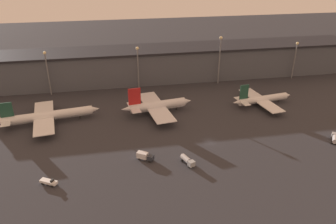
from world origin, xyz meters
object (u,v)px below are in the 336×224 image
(airplane_0, at_px, (47,116))
(airplane_2, at_px, (262,99))
(service_vehicle_4, at_px, (335,138))
(service_vehicle_0, at_px, (145,156))
(service_vehicle_3, at_px, (188,160))
(service_vehicle_1, at_px, (49,182))
(airplane_1, at_px, (157,106))

(airplane_0, distance_m, airplane_2, 108.65)
(airplane_0, distance_m, service_vehicle_4, 129.23)
(service_vehicle_0, relative_size, service_vehicle_3, 0.94)
(service_vehicle_1, xyz_separation_m, service_vehicle_4, (115.90, 8.10, 0.44))
(airplane_0, relative_size, service_vehicle_0, 7.07)
(airplane_0, distance_m, airplane_1, 52.63)
(airplane_1, distance_m, service_vehicle_0, 42.18)
(airplane_2, distance_m, service_vehicle_3, 69.17)
(airplane_0, bearing_deg, airplane_2, -7.77)
(airplane_2, height_order, service_vehicle_1, airplane_2)
(service_vehicle_4, bearing_deg, airplane_2, 54.92)
(service_vehicle_0, bearing_deg, airplane_0, 168.85)
(airplane_0, xyz_separation_m, service_vehicle_1, (6.88, -48.36, -2.40))
(airplane_0, relative_size, airplane_2, 1.37)
(airplane_2, relative_size, service_vehicle_0, 5.14)
(airplane_0, relative_size, airplane_1, 1.27)
(service_vehicle_4, bearing_deg, service_vehicle_1, 129.94)
(service_vehicle_4, bearing_deg, airplane_0, 107.79)
(airplane_0, height_order, airplane_1, airplane_1)
(airplane_0, xyz_separation_m, airplane_2, (108.64, 0.85, -0.47))
(service_vehicle_4, bearing_deg, service_vehicle_3, 130.18)
(airplane_0, height_order, service_vehicle_3, airplane_0)
(airplane_1, distance_m, airplane_2, 56.04)
(airplane_0, xyz_separation_m, service_vehicle_0, (41.32, -39.30, -1.82))
(airplane_1, distance_m, service_vehicle_3, 46.67)
(service_vehicle_0, height_order, service_vehicle_3, service_vehicle_0)
(airplane_2, bearing_deg, airplane_1, 171.34)
(airplane_2, height_order, service_vehicle_0, airplane_2)
(service_vehicle_0, distance_m, service_vehicle_1, 35.61)
(airplane_1, relative_size, service_vehicle_1, 5.93)
(airplane_0, height_order, service_vehicle_1, airplane_0)
(airplane_1, bearing_deg, airplane_0, 173.18)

